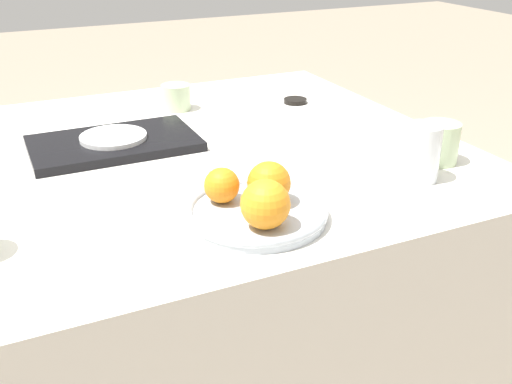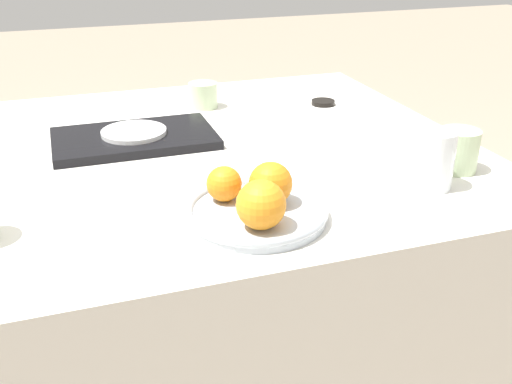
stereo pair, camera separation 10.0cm
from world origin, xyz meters
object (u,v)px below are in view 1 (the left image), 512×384
object	(u,v)px
orange_0	(269,183)
soy_dish	(295,101)
serving_tray	(114,143)
orange_2	(222,185)
cup_2	(439,143)
cup_3	(176,97)
orange_1	(265,204)
water_glass	(421,153)
fruit_platter	(256,212)
side_plate	(113,137)

from	to	relation	value
orange_0	soy_dish	xyz separation A→B (m)	(0.35, 0.56, -0.05)
serving_tray	soy_dish	xyz separation A→B (m)	(0.53, 0.13, -0.00)
orange_2	cup_2	world-z (taller)	cup_2
soy_dish	cup_3	bearing A→B (deg)	165.64
orange_1	orange_2	xyz separation A→B (m)	(-0.03, 0.11, -0.01)
orange_1	water_glass	world-z (taller)	water_glass
fruit_platter	orange_2	xyz separation A→B (m)	(-0.04, 0.05, 0.04)
fruit_platter	orange_1	xyz separation A→B (m)	(-0.01, -0.06, 0.04)
water_glass	soy_dish	xyz separation A→B (m)	(0.03, 0.56, -0.05)
fruit_platter	water_glass	distance (m)	0.36
water_glass	cup_3	bearing A→B (deg)	114.12
cup_3	water_glass	bearing A→B (deg)	-65.88
orange_2	soy_dish	world-z (taller)	orange_2
orange_0	serving_tray	distance (m)	0.46
cup_2	orange_0	bearing A→B (deg)	-172.03
fruit_platter	cup_3	size ratio (longest dim) A/B	3.23
serving_tray	cup_3	bearing A→B (deg)	44.87
fruit_platter	orange_0	distance (m)	0.05
water_glass	serving_tray	bearing A→B (deg)	139.70
fruit_platter	serving_tray	bearing A→B (deg)	107.87
orange_1	serving_tray	xyz separation A→B (m)	(-0.13, 0.50, -0.05)
orange_0	cup_3	world-z (taller)	orange_0
serving_tray	cup_2	bearing A→B (deg)	-31.83
side_plate	soy_dish	size ratio (longest dim) A/B	2.31
orange_0	water_glass	xyz separation A→B (m)	(0.33, 0.00, 0.00)
serving_tray	cup_2	size ratio (longest dim) A/B	4.22
water_glass	orange_1	bearing A→B (deg)	-167.88
orange_2	water_glass	world-z (taller)	water_glass
water_glass	soy_dish	size ratio (longest dim) A/B	1.76
fruit_platter	orange_2	bearing A→B (deg)	127.60
orange_0	water_glass	bearing A→B (deg)	0.67
orange_1	water_glass	size ratio (longest dim) A/B	0.72
orange_0	cup_3	size ratio (longest dim) A/B	0.99
orange_0	water_glass	size ratio (longest dim) A/B	0.68
side_plate	soy_dish	world-z (taller)	side_plate
orange_2	fruit_platter	bearing A→B (deg)	-52.40
water_glass	cup_3	xyz separation A→B (m)	(-0.28, 0.64, -0.02)
fruit_platter	side_plate	bearing A→B (deg)	107.87
serving_tray	fruit_platter	bearing A→B (deg)	-72.13
orange_1	cup_3	distance (m)	0.72
cup_2	cup_3	xyz separation A→B (m)	(-0.38, 0.58, -0.01)
orange_0	side_plate	size ratio (longest dim) A/B	0.52
cup_2	soy_dish	distance (m)	0.51
orange_2	serving_tray	distance (m)	0.40
orange_1	side_plate	bearing A→B (deg)	104.45
orange_2	cup_2	xyz separation A→B (m)	(0.49, 0.02, -0.01)
cup_3	serving_tray	bearing A→B (deg)	-135.13
orange_1	side_plate	distance (m)	0.52
serving_tray	cup_3	size ratio (longest dim) A/B	4.72
orange_0	cup_3	xyz separation A→B (m)	(0.04, 0.64, -0.02)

